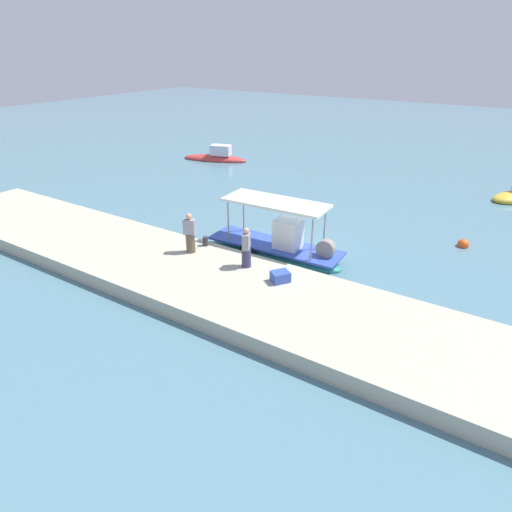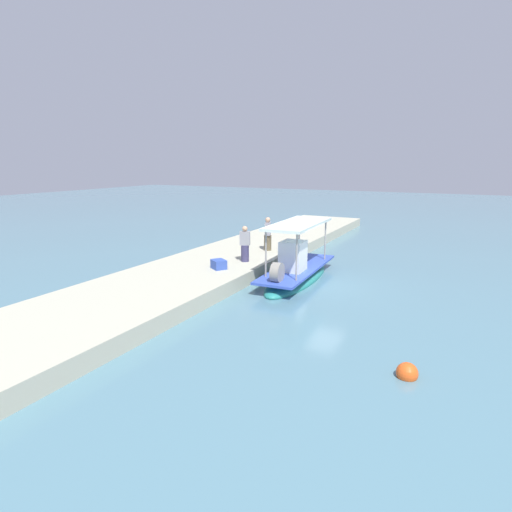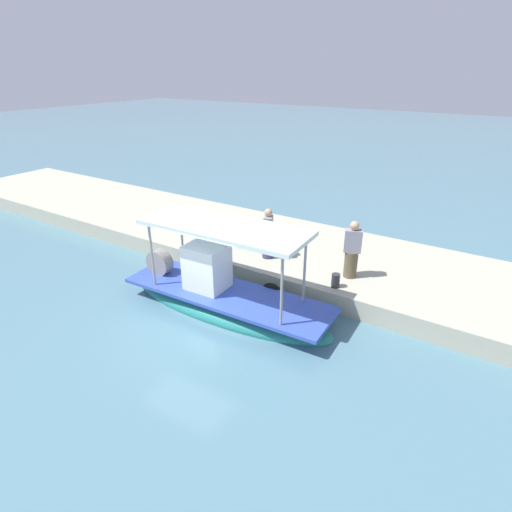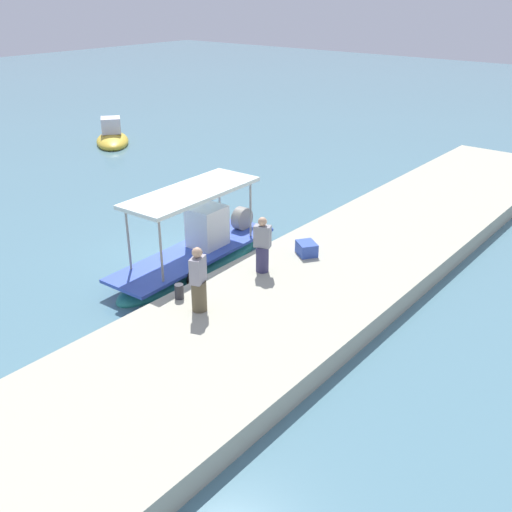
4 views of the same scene
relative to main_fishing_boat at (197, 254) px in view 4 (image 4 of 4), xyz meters
The scene contains 9 objects.
ground_plane 1.06m from the main_fishing_boat, 75.74° to the left, with size 120.00×120.00×0.00m, color slate.
dock_quay 3.97m from the main_fishing_boat, 86.56° to the right, with size 36.00×5.00×0.60m, color #B3B09A.
main_fishing_boat is the anchor object (origin of this frame).
fisherman_near_bollard 2.74m from the main_fishing_boat, 88.17° to the right, with size 0.49×0.54×1.68m.
fisherman_by_crate 3.95m from the main_fishing_boat, 134.72° to the right, with size 0.56×0.50×1.75m.
mooring_bollard 3.22m from the main_fishing_boat, 144.10° to the right, with size 0.24×0.24×0.41m, color #2D2D33.
cargo_crate 3.47m from the main_fishing_boat, 57.58° to the right, with size 0.66×0.53×0.40m, color #3350AC.
marker_buoy 8.96m from the main_fishing_boat, 39.45° to the left, with size 0.53×0.53×0.53m.
moored_boat_mid 17.23m from the main_fishing_boat, 60.41° to the left, with size 3.69×4.03×1.65m.
Camera 4 is at (-12.19, -13.02, 8.19)m, focal length 41.13 mm.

